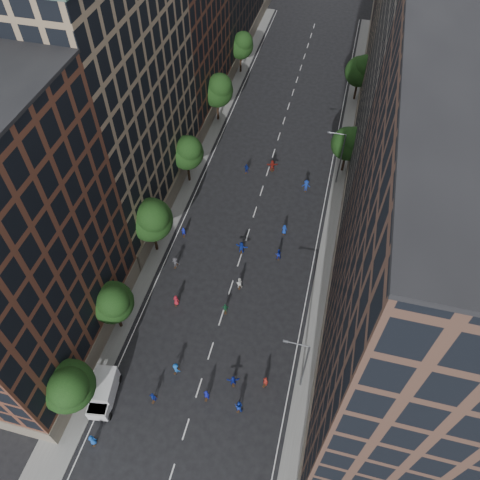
% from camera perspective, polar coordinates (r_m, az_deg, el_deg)
% --- Properties ---
extents(ground, '(240.00, 240.00, 0.00)m').
position_cam_1_polar(ground, '(70.32, 2.56, 5.74)').
color(ground, black).
rests_on(ground, ground).
extents(sidewalk_left, '(4.00, 105.00, 0.15)m').
position_cam_1_polar(sidewalk_left, '(78.11, -4.99, 11.01)').
color(sidewalk_left, slate).
rests_on(sidewalk_left, ground).
extents(sidewalk_right, '(4.00, 105.00, 0.15)m').
position_cam_1_polar(sidewalk_right, '(75.21, 12.88, 7.95)').
color(sidewalk_right, slate).
rests_on(sidewalk_right, ground).
extents(bldg_left_b, '(14.00, 26.00, 34.00)m').
position_cam_1_polar(bldg_left_b, '(61.69, -16.23, 16.74)').
color(bldg_left_b, '#8D765C').
rests_on(bldg_left_b, ground).
extents(bldg_left_c, '(14.00, 20.00, 28.00)m').
position_cam_1_polar(bldg_left_c, '(81.12, -8.44, 23.98)').
color(bldg_left_c, brown).
rests_on(bldg_left_c, ground).
extents(bldg_right_a, '(14.00, 30.00, 36.00)m').
position_cam_1_polar(bldg_right_a, '(40.77, 22.33, -5.09)').
color(bldg_right_a, '#4A3227').
rests_on(bldg_right_a, ground).
extents(bldg_right_b, '(14.00, 28.00, 33.00)m').
position_cam_1_polar(bldg_right_b, '(63.37, 21.66, 15.57)').
color(bldg_right_b, '#645B52').
rests_on(bldg_right_b, ground).
extents(tree_left_0, '(5.20, 5.20, 8.83)m').
position_cam_1_polar(tree_left_0, '(49.53, -20.19, -16.41)').
color(tree_left_0, black).
rests_on(tree_left_0, ground).
extents(tree_left_1, '(4.80, 4.80, 8.21)m').
position_cam_1_polar(tree_left_1, '(53.43, -15.27, -7.31)').
color(tree_left_1, black).
rests_on(tree_left_1, ground).
extents(tree_left_2, '(5.60, 5.60, 9.45)m').
position_cam_1_polar(tree_left_2, '(59.03, -10.75, 2.55)').
color(tree_left_2, black).
rests_on(tree_left_2, ground).
extents(tree_left_3, '(5.00, 5.00, 8.58)m').
position_cam_1_polar(tree_left_3, '(68.68, -6.45, 10.67)').
color(tree_left_3, black).
rests_on(tree_left_3, ground).
extents(tree_left_4, '(5.40, 5.40, 9.08)m').
position_cam_1_polar(tree_left_4, '(80.77, -2.72, 17.88)').
color(tree_left_4, black).
rests_on(tree_left_4, ground).
extents(tree_left_5, '(4.80, 4.80, 8.33)m').
position_cam_1_polar(tree_left_5, '(94.38, 0.16, 22.72)').
color(tree_left_5, black).
rests_on(tree_left_5, ground).
extents(tree_right_a, '(5.00, 5.00, 8.39)m').
position_cam_1_polar(tree_right_a, '(71.97, 13.19, 11.49)').
color(tree_right_a, black).
rests_on(tree_right_a, ground).
extents(tree_right_b, '(5.20, 5.20, 8.83)m').
position_cam_1_polar(tree_right_b, '(88.55, 14.56, 19.41)').
color(tree_right_b, black).
rests_on(tree_right_b, ground).
extents(streetlamp_near, '(2.64, 0.22, 9.06)m').
position_cam_1_polar(streetlamp_near, '(48.94, 7.68, -14.74)').
color(streetlamp_near, '#595B60').
rests_on(streetlamp_near, ground).
extents(streetlamp_far, '(2.64, 0.22, 9.06)m').
position_cam_1_polar(streetlamp_far, '(69.98, 12.07, 9.97)').
color(streetlamp_far, '#595B60').
rests_on(streetlamp_far, ground).
extents(cargo_van, '(3.07, 5.29, 2.67)m').
position_cam_1_polar(cargo_van, '(53.40, -16.33, -17.34)').
color(cargo_van, white).
rests_on(cargo_van, ground).
extents(skater_0, '(0.95, 0.78, 1.66)m').
position_cam_1_polar(skater_0, '(52.53, -17.55, -22.23)').
color(skater_0, '#1549AB').
rests_on(skater_0, ground).
extents(skater_1, '(0.69, 0.49, 1.78)m').
position_cam_1_polar(skater_1, '(52.00, -4.10, -18.30)').
color(skater_1, '#131A9C').
rests_on(skater_1, ground).
extents(skater_2, '(0.95, 0.77, 1.84)m').
position_cam_1_polar(skater_2, '(51.42, -0.15, -19.59)').
color(skater_2, '#1532AD').
rests_on(skater_2, ground).
extents(skater_3, '(1.20, 0.96, 1.63)m').
position_cam_1_polar(skater_3, '(53.57, -7.80, -15.26)').
color(skater_3, blue).
rests_on(skater_3, ground).
extents(skater_4, '(0.98, 0.49, 1.61)m').
position_cam_1_polar(skater_4, '(52.67, -10.52, -18.33)').
color(skater_4, '#132BA0').
rests_on(skater_4, ground).
extents(skater_5, '(1.49, 0.88, 1.53)m').
position_cam_1_polar(skater_5, '(52.60, -0.84, -16.78)').
color(skater_5, '#13249D').
rests_on(skater_5, ground).
extents(skater_6, '(0.81, 0.55, 1.60)m').
position_cam_1_polar(skater_6, '(57.85, -7.79, -7.30)').
color(skater_6, '#AB1C2A').
rests_on(skater_6, ground).
extents(skater_7, '(0.71, 0.58, 1.67)m').
position_cam_1_polar(skater_7, '(52.56, 3.12, -16.84)').
color(skater_7, maroon).
rests_on(skater_7, ground).
extents(skater_8, '(0.95, 0.79, 1.76)m').
position_cam_1_polar(skater_8, '(58.64, -0.10, -5.26)').
color(skater_8, silver).
rests_on(skater_8, ground).
extents(skater_9, '(1.19, 0.79, 1.73)m').
position_cam_1_polar(skater_9, '(61.12, -7.89, -2.73)').
color(skater_9, '#3F3E43').
rests_on(skater_9, ground).
extents(skater_10, '(0.94, 0.55, 1.50)m').
position_cam_1_polar(skater_10, '(56.82, -1.80, -8.32)').
color(skater_10, '#1B5C36').
rests_on(skater_10, ground).
extents(skater_11, '(1.76, 0.71, 1.84)m').
position_cam_1_polar(skater_11, '(62.01, 0.18, -0.92)').
color(skater_11, '#1531AB').
rests_on(skater_11, ground).
extents(skater_12, '(0.81, 0.58, 1.53)m').
position_cam_1_polar(skater_12, '(64.54, 5.43, 1.28)').
color(skater_12, '#1538AC').
rests_on(skater_12, ground).
extents(skater_13, '(0.63, 0.51, 1.51)m').
position_cam_1_polar(skater_13, '(64.47, -6.89, 1.01)').
color(skater_13, '#1621B3').
rests_on(skater_13, ground).
extents(skater_14, '(0.96, 0.85, 1.64)m').
position_cam_1_polar(skater_14, '(61.64, 4.68, -1.73)').
color(skater_14, '#13229B').
rests_on(skater_14, ground).
extents(skater_15, '(1.30, 0.84, 1.91)m').
position_cam_1_polar(skater_15, '(70.69, 8.06, 6.57)').
color(skater_15, '#1433A3').
rests_on(skater_15, ground).
extents(skater_16, '(0.98, 0.55, 1.57)m').
position_cam_1_polar(skater_16, '(73.07, 0.81, 8.70)').
color(skater_16, navy).
rests_on(skater_16, ground).
extents(skater_17, '(1.81, 0.98, 1.87)m').
position_cam_1_polar(skater_17, '(73.53, 3.95, 9.03)').
color(skater_17, maroon).
rests_on(skater_17, ground).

